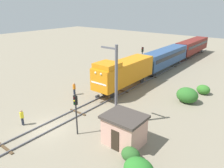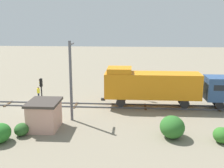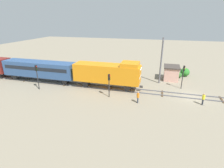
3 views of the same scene
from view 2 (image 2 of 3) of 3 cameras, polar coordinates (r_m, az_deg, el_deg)
The scene contains 13 objects.
ground_plane at distance 35.65m, azimuth -14.11°, elevation -4.12°, with size 152.33×152.33×0.00m, color gray.
railway_track at distance 35.63m, azimuth -14.12°, elevation -4.00°, with size 2.40×101.55×0.16m.
locomotive at distance 33.28m, azimuth 7.84°, elevation -0.11°, with size 2.90×11.60×4.60m.
traffic_signal_near at distance 31.64m, azimuth -14.17°, elevation -1.06°, with size 0.32×0.34×3.99m.
traffic_signal_mid at distance 36.59m, azimuth 5.62°, elevation 0.76°, with size 0.32×0.34×3.62m.
worker_near_track at distance 37.93m, azimuth -14.73°, elevation -1.56°, with size 0.38×0.38×1.70m.
worker_by_signal at distance 37.85m, azimuth -1.21°, elevation -1.16°, with size 0.38×0.38×1.70m.
catenary_mast at distance 28.68m, azimuth -8.35°, elevation 1.01°, with size 1.94×0.28×8.22m.
relay_hut at distance 27.62m, azimuth -13.59°, elevation -6.09°, with size 3.50×2.90×2.74m.
bush_near at distance 25.96m, azimuth 21.42°, elevation -9.65°, with size 1.79×1.46×1.30m, color #327226.
bush_mid at distance 26.01m, azimuth -21.88°, elevation -9.25°, with size 2.25×1.84×1.64m, color #297126.
bush_far at distance 25.64m, azimuth 12.13°, elevation -8.52°, with size 2.68×2.19×1.95m, color #2B6726.
bush_back at distance 26.88m, azimuth -17.89°, elevation -8.77°, with size 1.56×1.28×1.14m, color #2C5B26.
Camera 2 is at (32.35, 10.94, 10.25)m, focal length 45.00 mm.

